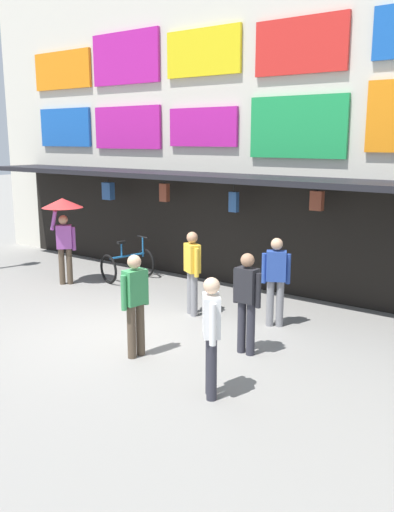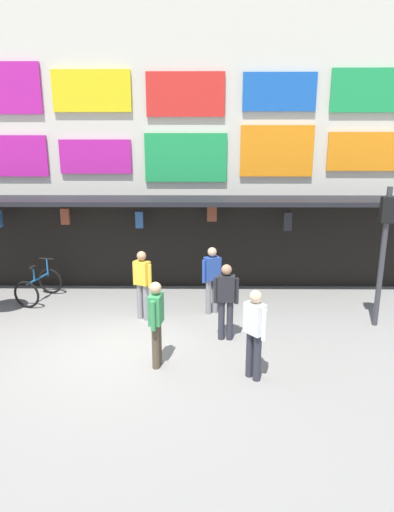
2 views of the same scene
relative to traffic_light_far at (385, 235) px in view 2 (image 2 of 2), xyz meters
The scene contains 9 objects.
ground_plane 6.21m from the traffic_light_far, 167.63° to the right, with size 80.00×80.00×0.00m, color gray.
shopfront 6.84m from the traffic_light_far, 149.78° to the left, with size 18.00×2.60×8.00m.
traffic_light_far is the anchor object (origin of this frame).
bicycle_parked 8.67m from the traffic_light_far, 169.71° to the left, with size 0.96×1.29×1.05m.
pedestrian_in_yellow 5.56m from the traffic_light_far, behind, with size 0.47×0.37×1.68m.
pedestrian_in_purple 4.02m from the traffic_light_far, 169.95° to the left, with size 0.48×0.36×1.68m.
pedestrian_in_red 4.09m from the traffic_light_far, 142.68° to the right, with size 0.40×0.43×1.68m.
pedestrian_in_green 3.80m from the traffic_light_far, 167.36° to the right, with size 0.53×0.25×1.68m.
pedestrian_in_black 5.39m from the traffic_light_far, 158.31° to the right, with size 0.27×0.52×1.68m.
Camera 2 is at (1.63, -8.23, 4.21)m, focal length 30.77 mm.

